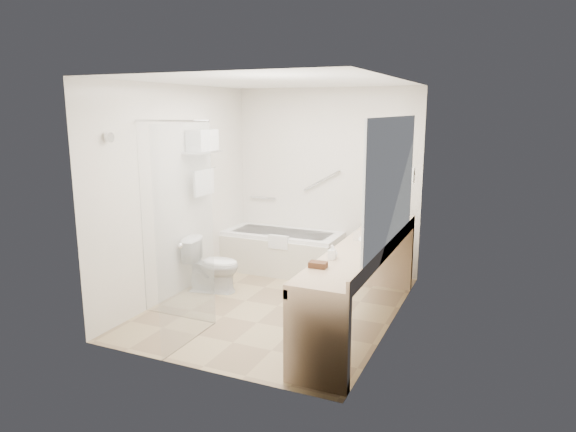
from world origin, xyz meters
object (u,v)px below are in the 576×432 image
at_px(bathtub, 282,251).
at_px(vanity_counter, 362,267).
at_px(water_bottle_left, 375,230).
at_px(toilet, 212,265).
at_px(amenity_basket, 318,265).

height_order(bathtub, vanity_counter, vanity_counter).
relative_size(vanity_counter, water_bottle_left, 14.81).
distance_m(toilet, water_bottle_left, 2.08).
height_order(toilet, water_bottle_left, water_bottle_left).
bearing_deg(bathtub, amenity_basket, -58.57).
bearing_deg(vanity_counter, amenity_basket, -102.37).
xyz_separation_m(vanity_counter, toilet, (-1.97, 0.29, -0.31)).
bearing_deg(toilet, bathtub, -33.20).
height_order(bathtub, toilet, toilet).
relative_size(vanity_counter, toilet, 3.99).
relative_size(amenity_basket, water_bottle_left, 0.85).
bearing_deg(bathtub, vanity_counter, -42.35).
xyz_separation_m(bathtub, water_bottle_left, (1.54, -0.95, 0.66)).
height_order(vanity_counter, toilet, vanity_counter).
distance_m(toilet, amenity_basket, 2.18).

